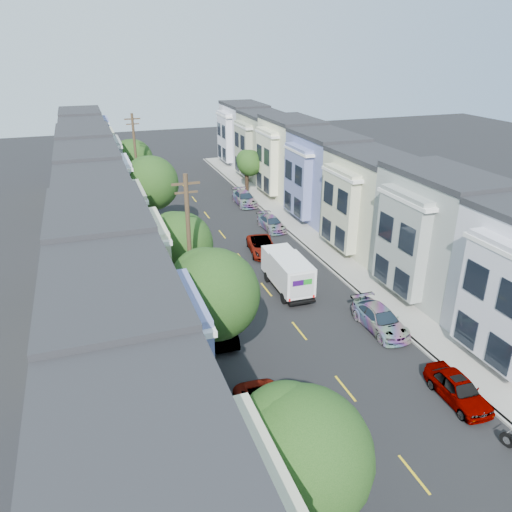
{
  "coord_description": "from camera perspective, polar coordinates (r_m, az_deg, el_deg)",
  "views": [
    {
      "loc": [
        -11.45,
        -24.57,
        16.87
      ],
      "look_at": [
        -0.33,
        7.35,
        2.2
      ],
      "focal_mm": 35.0,
      "sensor_mm": 36.0,
      "label": 1
    }
  ],
  "objects": [
    {
      "name": "utility_pole_near",
      "position": [
        29.5,
        -7.56,
        -0.17
      ],
      "size": [
        1.6,
        0.26,
        10.0
      ],
      "color": "#42301E",
      "rests_on": "ground"
    },
    {
      "name": "parked_right_a",
      "position": [
        27.96,
        22.09,
        -13.91
      ],
      "size": [
        1.79,
        4.32,
        1.38
      ],
      "primitive_type": "imported",
      "rotation": [
        0.0,
        0.0,
        -0.04
      ],
      "color": "#3A3A3A",
      "rests_on": "ground"
    },
    {
      "name": "fedex_truck",
      "position": [
        36.15,
        3.61,
        -1.76
      ],
      "size": [
        2.16,
        5.6,
        2.69
      ],
      "rotation": [
        0.0,
        0.0,
        -0.02
      ],
      "color": "white",
      "rests_on": "ground"
    },
    {
      "name": "tree_a",
      "position": [
        16.81,
        5.01,
        -21.98
      ],
      "size": [
        4.49,
        4.49,
        7.18
      ],
      "color": "black",
      "rests_on": "ground"
    },
    {
      "name": "curb_right",
      "position": [
        46.42,
        4.34,
        2.17
      ],
      "size": [
        0.3,
        70.0,
        0.15
      ],
      "primitive_type": "cube",
      "color": "gray",
      "rests_on": "ground"
    },
    {
      "name": "sidewalk_left",
      "position": [
        43.19,
        -12.23,
        0.01
      ],
      "size": [
        2.6,
        70.0,
        0.15
      ],
      "primitive_type": "cube",
      "color": "gray",
      "rests_on": "ground"
    },
    {
      "name": "parked_left_b",
      "position": [
        24.55,
        1.24,
        -17.8
      ],
      "size": [
        2.46,
        4.99,
        1.36
      ],
      "primitive_type": "imported",
      "rotation": [
        0.0,
        0.0,
        -0.04
      ],
      "color": "black",
      "rests_on": "ground"
    },
    {
      "name": "road_slab",
      "position": [
        44.51,
        -2.84,
        1.17
      ],
      "size": [
        12.0,
        70.0,
        0.02
      ],
      "primitive_type": "cube",
      "color": "black",
      "rests_on": "ground"
    },
    {
      "name": "sidewalk_right",
      "position": [
        46.92,
        5.8,
        2.36
      ],
      "size": [
        2.6,
        70.0,
        0.15
      ],
      "primitive_type": "cube",
      "color": "gray",
      "rests_on": "ground"
    },
    {
      "name": "parked_left_d",
      "position": [
        39.19,
        -7.86,
        -1.13
      ],
      "size": [
        2.55,
        5.21,
        1.42
      ],
      "primitive_type": "imported",
      "rotation": [
        0.0,
        0.0,
        0.04
      ],
      "color": "#330C08",
      "rests_on": "ground"
    },
    {
      "name": "tree_d",
      "position": [
        44.24,
        -12.0,
        8.1
      ],
      "size": [
        4.7,
        4.7,
        7.92
      ],
      "color": "black",
      "rests_on": "ground"
    },
    {
      "name": "curb_left",
      "position": [
        43.33,
        -10.53,
        0.23
      ],
      "size": [
        0.3,
        70.0,
        0.15
      ],
      "primitive_type": "cube",
      "color": "gray",
      "rests_on": "ground"
    },
    {
      "name": "tree_far_r",
      "position": [
        59.62,
        -0.8,
        10.55
      ],
      "size": [
        3.06,
        3.06,
        5.12
      ],
      "color": "black",
      "rests_on": "ground"
    },
    {
      "name": "parked_right_d",
      "position": [
        55.79,
        -1.33,
        6.6
      ],
      "size": [
        2.04,
        4.69,
        1.4
      ],
      "primitive_type": "imported",
      "rotation": [
        0.0,
        0.0,
        -0.02
      ],
      "color": "black",
      "rests_on": "ground"
    },
    {
      "name": "tree_e",
      "position": [
        58.77,
        -13.99,
        10.64
      ],
      "size": [
        4.52,
        4.52,
        6.79
      ],
      "color": "black",
      "rests_on": "ground"
    },
    {
      "name": "tree_c",
      "position": [
        32.75,
        -8.77,
        1.31
      ],
      "size": [
        4.25,
        4.25,
        6.82
      ],
      "color": "black",
      "rests_on": "ground"
    },
    {
      "name": "townhouse_row_right",
      "position": [
        48.6,
        9.87,
        2.78
      ],
      "size": [
        5.0,
        70.0,
        8.5
      ],
      "primitive_type": "cube",
      "color": "beige",
      "rests_on": "ground"
    },
    {
      "name": "ground",
      "position": [
        31.93,
        4.96,
        -8.54
      ],
      "size": [
        160.0,
        160.0,
        0.0
      ],
      "primitive_type": "plane",
      "color": "black",
      "rests_on": "ground"
    },
    {
      "name": "parked_left_c",
      "position": [
        31.01,
        -4.21,
        -7.97
      ],
      "size": [
        1.77,
        4.48,
        1.47
      ],
      "primitive_type": "imported",
      "rotation": [
        0.0,
        0.0,
        -0.05
      ],
      "color": "#AAB7C7",
      "rests_on": "ground"
    },
    {
      "name": "townhouse_row_left",
      "position": [
        43.02,
        -17.22,
        -0.75
      ],
      "size": [
        5.0,
        70.0,
        8.5
      ],
      "primitive_type": "cube",
      "color": "beige",
      "rests_on": "ground"
    },
    {
      "name": "lead_sedan",
      "position": [
        42.68,
        0.71,
        1.12
      ],
      "size": [
        2.84,
        4.94,
        1.3
      ],
      "primitive_type": "imported",
      "rotation": [
        0.0,
        0.0,
        -0.15
      ],
      "color": "black",
      "rests_on": "ground"
    },
    {
      "name": "centerline",
      "position": [
        44.52,
        -2.84,
        1.16
      ],
      "size": [
        0.12,
        70.0,
        0.01
      ],
      "primitive_type": "cube",
      "color": "gold",
      "rests_on": "ground"
    },
    {
      "name": "utility_pole_far",
      "position": [
        54.11,
        -13.5,
        10.31
      ],
      "size": [
        1.6,
        0.26,
        10.0
      ],
      "color": "#42301E",
      "rests_on": "ground"
    },
    {
      "name": "parked_right_c",
      "position": [
        48.27,
        1.77,
        3.77
      ],
      "size": [
        1.95,
        4.19,
        1.23
      ],
      "primitive_type": "imported",
      "rotation": [
        0.0,
        0.0,
        0.06
      ],
      "color": "black",
      "rests_on": "ground"
    },
    {
      "name": "tree_b",
      "position": [
        25.01,
        -5.09,
        -4.48
      ],
      "size": [
        4.7,
        4.7,
        7.57
      ],
      "color": "black",
      "rests_on": "ground"
    },
    {
      "name": "parked_right_b",
      "position": [
        32.61,
        14.01,
        -7.05
      ],
      "size": [
        1.98,
        4.67,
        1.4
      ],
      "primitive_type": "imported",
      "rotation": [
        0.0,
        0.0,
        0.0
      ],
      "color": "white",
      "rests_on": "ground"
    }
  ]
}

